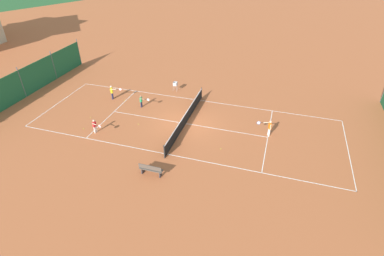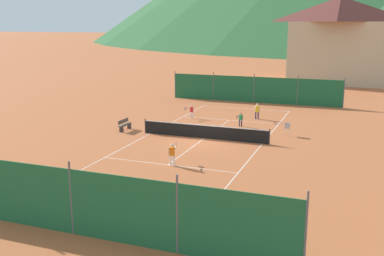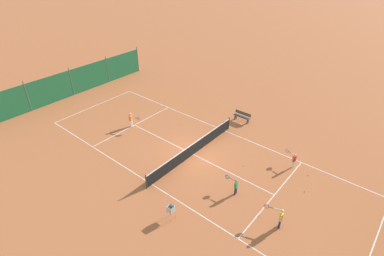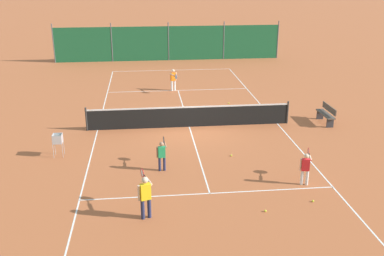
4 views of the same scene
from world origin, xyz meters
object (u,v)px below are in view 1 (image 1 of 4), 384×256
object	(u,v)px
tennis_ball_alley_right	(139,124)
tennis_net	(186,118)
ball_hopper	(175,84)
player_far_baseline	(142,100)
player_near_service	(269,127)
player_far_service	(112,91)
courtside_bench	(151,169)
tennis_ball_by_net_right	(125,100)
player_near_baseline	(95,125)
tennis_ball_near_corner	(91,117)
tennis_ball_mid_court	(84,129)
tennis_ball_service_box	(221,149)

from	to	relation	value
tennis_ball_alley_right	tennis_net	bearing A→B (deg)	-70.32
tennis_ball_alley_right	ball_hopper	distance (m)	6.63
player_far_baseline	player_near_service	size ratio (longest dim) A/B	0.86
player_far_service	courtside_bench	world-z (taller)	player_far_service
player_far_service	tennis_ball_by_net_right	distance (m)	1.36
player_near_baseline	ball_hopper	xyz separation A→B (m)	(8.54, -3.29, 0.00)
player_near_service	tennis_ball_near_corner	distance (m)	14.21
player_near_service	player_near_baseline	bearing A→B (deg)	105.71
player_near_service	courtside_bench	xyz separation A→B (m)	(-6.61, 6.55, -0.29)
player_far_baseline	tennis_ball_by_net_right	bearing A→B (deg)	73.59
player_far_baseline	tennis_ball_alley_right	world-z (taller)	player_far_baseline
player_near_baseline	courtside_bench	bearing A→B (deg)	-117.81
tennis_ball_alley_right	tennis_ball_near_corner	bearing A→B (deg)	92.91
tennis_ball_alley_right	player_far_service	bearing A→B (deg)	51.24
tennis_ball_mid_court	ball_hopper	xyz separation A→B (m)	(8.39, -4.51, 0.62)
player_near_service	tennis_ball_service_box	xyz separation A→B (m)	(-2.73, 2.97, -0.71)
tennis_net	player_near_service	distance (m)	6.38
ball_hopper	courtside_bench	bearing A→B (deg)	-167.35
tennis_ball_service_box	tennis_ball_alley_right	bearing A→B (deg)	80.15
tennis_ball_near_corner	ball_hopper	size ratio (longest dim) A/B	0.07
tennis_ball_by_net_right	ball_hopper	world-z (taller)	ball_hopper
tennis_ball_near_corner	courtside_bench	distance (m)	8.99
player_near_baseline	tennis_ball_service_box	distance (m)	9.53
ball_hopper	courtside_bench	size ratio (longest dim) A/B	0.59
player_far_baseline	tennis_ball_by_net_right	world-z (taller)	player_far_baseline
tennis_net	player_near_service	xyz separation A→B (m)	(0.27, -6.37, 0.24)
tennis_ball_by_net_right	ball_hopper	xyz separation A→B (m)	(3.28, -3.70, 0.62)
player_near_baseline	tennis_net	bearing A→B (deg)	-62.00
tennis_net	player_near_baseline	bearing A→B (deg)	118.00
player_far_baseline	tennis_ball_alley_right	distance (m)	2.91
player_near_service	player_far_baseline	bearing A→B (deg)	83.88
tennis_ball_near_corner	tennis_ball_by_net_right	distance (m)	3.71
tennis_net	tennis_ball_service_box	xyz separation A→B (m)	(-2.46, -3.40, -0.47)
tennis_ball_alley_right	ball_hopper	size ratio (longest dim) A/B	0.07
player_far_service	tennis_ball_by_net_right	bearing A→B (deg)	-91.02
tennis_ball_service_box	ball_hopper	bearing A→B (deg)	38.57
ball_hopper	player_near_service	bearing A→B (deg)	-118.79
player_near_service	tennis_ball_mid_court	size ratio (longest dim) A/B	19.28
tennis_net	player_near_service	world-z (taller)	player_near_service
player_near_baseline	tennis_ball_alley_right	world-z (taller)	player_near_baseline
player_far_service	player_near_service	world-z (taller)	player_far_service
player_far_service	tennis_ball_service_box	size ratio (longest dim) A/B	19.80
player_near_service	tennis_ball_service_box	distance (m)	4.10
tennis_ball_near_corner	tennis_ball_mid_court	world-z (taller)	same
player_far_service	tennis_net	bearing A→B (deg)	-105.03
tennis_ball_service_box	tennis_ball_by_net_right	distance (m)	10.85
ball_hopper	tennis_ball_near_corner	bearing A→B (deg)	143.99
tennis_net	player_far_baseline	size ratio (longest dim) A/B	8.36
ball_hopper	tennis_ball_service_box	bearing A→B (deg)	-141.43
player_far_baseline	ball_hopper	bearing A→B (deg)	-23.30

